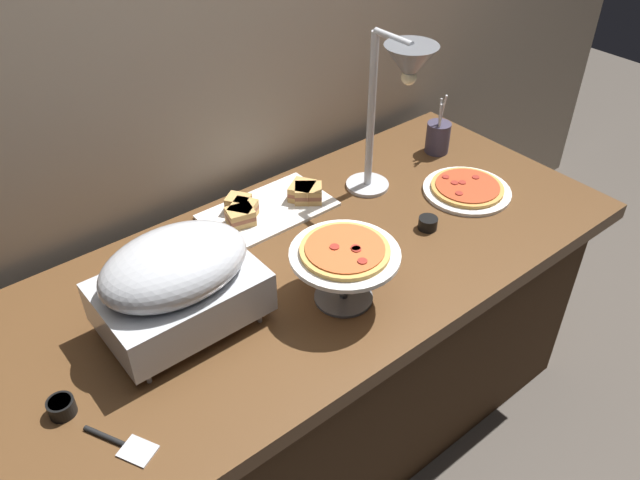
% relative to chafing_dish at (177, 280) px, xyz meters
% --- Properties ---
extents(ground_plane, '(8.00, 8.00, 0.00)m').
position_rel_chafing_dish_xyz_m(ground_plane, '(0.40, 0.01, -0.91)').
color(ground_plane, '#4C443D').
extents(back_wall, '(4.40, 0.04, 2.40)m').
position_rel_chafing_dish_xyz_m(back_wall, '(0.40, 0.51, 0.29)').
color(back_wall, tan).
rests_on(back_wall, ground_plane).
extents(buffet_table, '(1.90, 0.84, 0.76)m').
position_rel_chafing_dish_xyz_m(buffet_table, '(0.40, 0.01, -0.52)').
color(buffet_table, brown).
rests_on(buffet_table, ground_plane).
extents(chafing_dish, '(0.38, 0.26, 0.26)m').
position_rel_chafing_dish_xyz_m(chafing_dish, '(0.00, 0.00, 0.00)').
color(chafing_dish, '#B7BABF').
rests_on(chafing_dish, buffet_table).
extents(heat_lamp, '(0.15, 0.29, 0.53)m').
position_rel_chafing_dish_xyz_m(heat_lamp, '(0.78, 0.07, 0.26)').
color(heat_lamp, '#B7BABF').
rests_on(heat_lamp, buffet_table).
extents(pizza_plate_front, '(0.28, 0.28, 0.03)m').
position_rel_chafing_dish_xyz_m(pizza_plate_front, '(1.01, -0.04, -0.14)').
color(pizza_plate_front, white).
rests_on(pizza_plate_front, buffet_table).
extents(pizza_plate_center, '(0.28, 0.28, 0.17)m').
position_rel_chafing_dish_xyz_m(pizza_plate_center, '(0.37, -0.17, -0.01)').
color(pizza_plate_center, '#595B60').
rests_on(pizza_plate_center, buffet_table).
extents(sandwich_platter, '(0.40, 0.23, 0.06)m').
position_rel_chafing_dish_xyz_m(sandwich_platter, '(0.45, 0.27, -0.13)').
color(sandwich_platter, white).
rests_on(sandwich_platter, buffet_table).
extents(sauce_cup_near, '(0.06, 0.06, 0.04)m').
position_rel_chafing_dish_xyz_m(sauce_cup_near, '(-0.34, -0.07, -0.13)').
color(sauce_cup_near, black).
rests_on(sauce_cup_near, buffet_table).
extents(sauce_cup_far, '(0.06, 0.06, 0.04)m').
position_rel_chafing_dish_xyz_m(sauce_cup_far, '(0.77, -0.10, -0.13)').
color(sauce_cup_far, black).
rests_on(sauce_cup_far, buffet_table).
extents(utensil_holder, '(0.08, 0.08, 0.23)m').
position_rel_chafing_dish_xyz_m(utensil_holder, '(1.13, 0.20, -0.09)').
color(utensil_holder, '#383347').
rests_on(utensil_holder, buffet_table).
extents(serving_spatula, '(0.11, 0.17, 0.01)m').
position_rel_chafing_dish_xyz_m(serving_spatula, '(-0.27, -0.22, -0.15)').
color(serving_spatula, '#B7BABF').
rests_on(serving_spatula, buffet_table).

